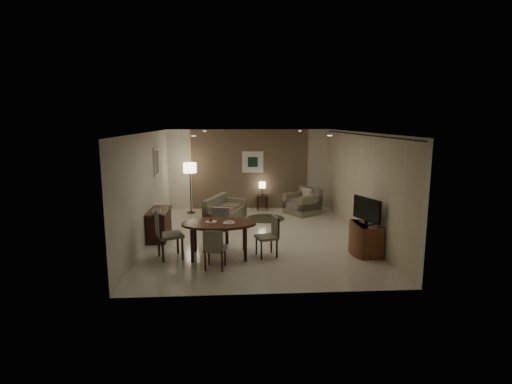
{
  "coord_description": "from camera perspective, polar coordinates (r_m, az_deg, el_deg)",
  "views": [
    {
      "loc": [
        -0.66,
        -10.04,
        3.0
      ],
      "look_at": [
        0.0,
        0.2,
        1.15
      ],
      "focal_mm": 28.0,
      "sensor_mm": 36.0,
      "label": 1
    }
  ],
  "objects": [
    {
      "name": "tv_cabinet",
      "position": [
        9.45,
        15.47,
        -6.45
      ],
      "size": [
        0.48,
        0.9,
        0.7
      ],
      "primitive_type": null,
      "color": "brown",
      "rests_on": "floor"
    },
    {
      "name": "table_lamp",
      "position": [
        13.49,
        0.9,
        0.59
      ],
      "size": [
        0.22,
        0.22,
        0.5
      ],
      "primitive_type": null,
      "color": "#FFEAC1",
      "rests_on": "side_table"
    },
    {
      "name": "side_table",
      "position": [
        13.58,
        0.89,
        -1.47
      ],
      "size": [
        0.39,
        0.39,
        0.49
      ],
      "primitive_type": null,
      "color": "black",
      "rests_on": "floor"
    },
    {
      "name": "curtain_wall",
      "position": [
        10.71,
        14.53,
        0.87
      ],
      "size": [
        0.08,
        6.7,
        2.58
      ],
      "primitive_type": null,
      "color": "beige",
      "rests_on": "wall_right"
    },
    {
      "name": "downlight_fr",
      "position": [
        12.02,
        6.25,
        8.66
      ],
      "size": [
        0.1,
        0.1,
        0.01
      ],
      "primitive_type": "cylinder",
      "color": "white",
      "rests_on": "ceiling"
    },
    {
      "name": "chair_far",
      "position": [
        9.65,
        -5.25,
        -5.14
      ],
      "size": [
        0.47,
        0.47,
        0.9
      ],
      "primitive_type": null,
      "rotation": [
        0.0,
        0.0,
        -0.09
      ],
      "color": "gray",
      "rests_on": "floor"
    },
    {
      "name": "downlight_fl",
      "position": [
        11.86,
        -7.35,
        8.62
      ],
      "size": [
        0.1,
        0.1,
        0.01
      ],
      "primitive_type": "cylinder",
      "color": "white",
      "rests_on": "ceiling"
    },
    {
      "name": "room_shell",
      "position": [
        10.59,
        -0.07,
        1.26
      ],
      "size": [
        5.5,
        7.0,
        2.7
      ],
      "color": "beige",
      "rests_on": "ground"
    },
    {
      "name": "plate_a",
      "position": [
        8.91,
        -6.46,
        -4.26
      ],
      "size": [
        0.26,
        0.26,
        0.02
      ],
      "primitive_type": "cylinder",
      "color": "white",
      "rests_on": "dining_table"
    },
    {
      "name": "fruit_apple",
      "position": [
        8.9,
        -6.46,
        -3.93
      ],
      "size": [
        0.09,
        0.09,
        0.09
      ],
      "primitive_type": "sphere",
      "color": "#9F2312",
      "rests_on": "plate_a"
    },
    {
      "name": "chair_right",
      "position": [
        8.93,
        1.51,
        -6.4
      ],
      "size": [
        0.53,
        0.53,
        0.9
      ],
      "primitive_type": null,
      "rotation": [
        0.0,
        0.0,
        -1.33
      ],
      "color": "gray",
      "rests_on": "floor"
    },
    {
      "name": "chair_near",
      "position": [
        8.25,
        -5.86,
        -8.01
      ],
      "size": [
        0.47,
        0.47,
        0.85
      ],
      "primitive_type": null,
      "rotation": [
        0.0,
        0.0,
        2.97
      ],
      "color": "gray",
      "rests_on": "floor"
    },
    {
      "name": "downlight_nr",
      "position": [
        8.5,
        10.45,
        7.93
      ],
      "size": [
        0.1,
        0.1,
        0.01
      ],
      "primitive_type": "cylinder",
      "color": "white",
      "rests_on": "ceiling"
    },
    {
      "name": "console_desk",
      "position": [
        10.53,
        -13.61,
        -4.5
      ],
      "size": [
        0.48,
        1.2,
        0.75
      ],
      "primitive_type": null,
      "color": "#4E2919",
      "rests_on": "floor"
    },
    {
      "name": "floor_lamp",
      "position": [
        13.13,
        -9.35,
        0.55
      ],
      "size": [
        0.42,
        0.42,
        1.65
      ],
      "primitive_type": null,
      "color": "#FFE5B7",
      "rests_on": "floor"
    },
    {
      "name": "round_rug",
      "position": [
        12.37,
        1.37,
        -3.79
      ],
      "size": [
        1.17,
        1.17,
        0.01
      ],
      "primitive_type": "cylinder",
      "color": "#3C3621",
      "rests_on": "floor"
    },
    {
      "name": "napkin",
      "position": [
        8.8,
        -3.88,
        -4.25
      ],
      "size": [
        0.12,
        0.08,
        0.03
      ],
      "primitive_type": "cube",
      "color": "white",
      "rests_on": "plate_b"
    },
    {
      "name": "art_back_frame",
      "position": [
        13.59,
        -0.47,
        4.31
      ],
      "size": [
        0.72,
        0.03,
        0.72
      ],
      "primitive_type": "cube",
      "color": "silver",
      "rests_on": "wall_back"
    },
    {
      "name": "curtain_rod",
      "position": [
        10.58,
        14.85,
        7.94
      ],
      "size": [
        0.03,
        6.8,
        0.03
      ],
      "primitive_type": "cylinder",
      "rotation": [
        1.57,
        0.0,
        0.0
      ],
      "color": "black",
      "rests_on": "wall_right"
    },
    {
      "name": "flat_tv",
      "position": [
        9.28,
        15.55,
        -2.48
      ],
      "size": [
        0.36,
        0.85,
        0.6
      ],
      "primitive_type": null,
      "rotation": [
        0.0,
        0.0,
        0.35
      ],
      "color": "black",
      "rests_on": "tv_cabinet"
    },
    {
      "name": "art_left_frame",
      "position": [
        11.48,
        -14.05,
        4.17
      ],
      "size": [
        0.03,
        0.6,
        0.8
      ],
      "primitive_type": "cube",
      "color": "silver",
      "rests_on": "wall_left"
    },
    {
      "name": "art_left_canvas",
      "position": [
        11.48,
        -13.97,
        4.17
      ],
      "size": [
        0.01,
        0.46,
        0.64
      ],
      "primitive_type": "cube",
      "color": "gray",
      "rests_on": "wall_left"
    },
    {
      "name": "telephone",
      "position": [
        10.15,
        -14.0,
        -2.61
      ],
      "size": [
        0.2,
        0.14,
        0.09
      ],
      "primitive_type": null,
      "color": "white",
      "rests_on": "console_desk"
    },
    {
      "name": "chair_left",
      "position": [
        8.98,
        -12.17,
        -5.97
      ],
      "size": [
        0.66,
        0.66,
        1.06
      ],
      "primitive_type": null,
      "rotation": [
        0.0,
        0.0,
        1.94
      ],
      "color": "gray",
      "rests_on": "floor"
    },
    {
      "name": "art_back_canvas",
      "position": [
        13.58,
        -0.47,
        4.3
      ],
      "size": [
        0.34,
        0.01,
        0.34
      ],
      "primitive_type": "cube",
      "color": "black",
      "rests_on": "wall_back"
    },
    {
      "name": "sofa",
      "position": [
        11.98,
        -4.39,
        -2.46
      ],
      "size": [
        1.77,
        1.31,
        0.75
      ],
      "primitive_type": null,
      "rotation": [
        0.0,
        0.0,
        1.2
      ],
      "color": "gray",
      "rests_on": "floor"
    },
    {
      "name": "dining_table",
      "position": [
        8.97,
        -5.26,
        -6.77
      ],
      "size": [
        1.65,
        1.03,
        0.77
      ],
      "primitive_type": null,
      "color": "#4E2919",
      "rests_on": "floor"
    },
    {
      "name": "armchair",
      "position": [
        12.98,
        6.63,
        -1.31
      ],
      "size": [
        1.25,
        1.26,
        0.84
      ],
      "primitive_type": null,
      "rotation": [
        0.0,
        0.0,
        -1.03
      ],
      "color": "gray",
      "rests_on": "floor"
    },
    {
      "name": "plate_b",
      "position": [
        8.81,
        -3.88,
        -4.4
      ],
      "size": [
        0.26,
        0.26,
        0.02
      ],
      "primitive_type": "cylinder",
      "color": "white",
      "rests_on": "dining_table"
    },
    {
      "name": "downlight_nl",
      "position": [
        8.27,
        -8.9,
        7.92
      ],
      "size": [
        0.1,
        0.1,
        0.01
      ],
      "primitive_type": "cylinder",
      "color": "white",
      "rests_on": "ceiling"
    },
    {
      "name": "taupe_accent",
      "position": [
        13.64,
        -0.89,
        3.27
      ],
      "size": [
        3.96,
        0.03,
        2.7
      ],
      "primitive_type": "cube",
      "color": "brown",
      "rests_on": "wall_back"
    }
  ]
}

